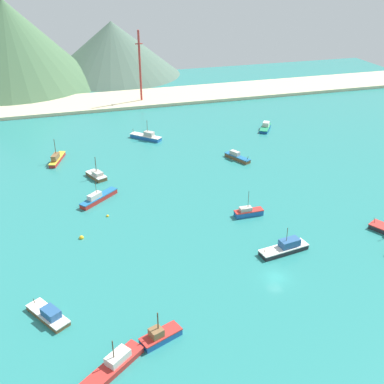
{
  "coord_description": "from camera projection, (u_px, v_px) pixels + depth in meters",
  "views": [
    {
      "loc": [
        -34.74,
        -62.99,
        54.01
      ],
      "look_at": [
        -6.45,
        33.15,
        2.38
      ],
      "focal_mm": 44.08,
      "sensor_mm": 36.0,
      "label": 1
    }
  ],
  "objects": [
    {
      "name": "ground",
      "position": [
        221.0,
        204.0,
        112.87
      ],
      "size": [
        260.0,
        280.0,
        0.5
      ],
      "color": "teal"
    },
    {
      "name": "fishing_boat_1",
      "position": [
        49.0,
        314.0,
        77.2
      ],
      "size": [
        7.13,
        8.99,
        2.26
      ],
      "color": "brown",
      "rests_on": "ground"
    },
    {
      "name": "fishing_boat_2",
      "position": [
        97.0,
        175.0,
        124.81
      ],
      "size": [
        5.3,
        7.37,
        6.09
      ],
      "color": "brown",
      "rests_on": "ground"
    },
    {
      "name": "fishing_boat_4",
      "position": [
        113.0,
        366.0,
        67.7
      ],
      "size": [
        10.51,
        8.82,
        5.32
      ],
      "color": "red",
      "rests_on": "ground"
    },
    {
      "name": "fishing_boat_5",
      "position": [
        57.0,
        159.0,
        134.36
      ],
      "size": [
        5.13,
        10.18,
        6.92
      ],
      "color": "red",
      "rests_on": "ground"
    },
    {
      "name": "fishing_boat_6",
      "position": [
        146.0,
        137.0,
        150.36
      ],
      "size": [
        9.3,
        9.27,
        6.43
      ],
      "color": "#1E5BA8",
      "rests_on": "ground"
    },
    {
      "name": "fishing_boat_7",
      "position": [
        160.0,
        336.0,
        72.79
      ],
      "size": [
        7.14,
        4.75,
        5.62
      ],
      "color": "#1E5BA8",
      "rests_on": "ground"
    },
    {
      "name": "fishing_boat_8",
      "position": [
        98.0,
        198.0,
        113.31
      ],
      "size": [
        9.88,
        8.75,
        6.67
      ],
      "color": "red",
      "rests_on": "ground"
    },
    {
      "name": "fishing_boat_10",
      "position": [
        285.0,
        248.0,
        94.3
      ],
      "size": [
        10.76,
        4.49,
        5.53
      ],
      "color": "#232328",
      "rests_on": "ground"
    },
    {
      "name": "fishing_boat_11",
      "position": [
        265.0,
        127.0,
        158.61
      ],
      "size": [
        6.95,
        8.64,
        2.4
      ],
      "color": "#14478C",
      "rests_on": "ground"
    },
    {
      "name": "fishing_boat_12",
      "position": [
        237.0,
        157.0,
        135.82
      ],
      "size": [
        5.49,
        8.68,
        2.35
      ],
      "color": "brown",
      "rests_on": "ground"
    },
    {
      "name": "fishing_boat_13",
      "position": [
        248.0,
        212.0,
        107.1
      ],
      "size": [
        6.67,
        2.09,
        6.32
      ],
      "color": "#1E5BA8",
      "rests_on": "ground"
    },
    {
      "name": "buoy_0",
      "position": [
        81.0,
        238.0,
        98.9
      ],
      "size": [
        0.97,
        0.97,
        0.97
      ],
      "color": "gold",
      "rests_on": "ground"
    },
    {
      "name": "buoy_1",
      "position": [
        107.0,
        216.0,
        107.07
      ],
      "size": [
        0.63,
        0.63,
        0.63
      ],
      "color": "gold",
      "rests_on": "ground"
    },
    {
      "name": "beach_strip",
      "position": [
        146.0,
        98.0,
        190.59
      ],
      "size": [
        247.0,
        24.0,
        1.2
      ],
      "primitive_type": "cube",
      "color": "beige",
      "rests_on": "ground"
    },
    {
      "name": "hill_west",
      "position": [
        9.0,
        44.0,
        201.87
      ],
      "size": [
        73.58,
        73.58,
        36.25
      ],
      "color": "#476B47",
      "rests_on": "ground"
    },
    {
      "name": "hill_central",
      "position": [
        113.0,
        48.0,
        223.39
      ],
      "size": [
        63.6,
        63.6,
        24.74
      ],
      "color": "#4C6656",
      "rests_on": "ground"
    },
    {
      "name": "radio_tower",
      "position": [
        140.0,
        67.0,
        180.07
      ],
      "size": [
        2.77,
        2.22,
        27.7
      ],
      "color": "#B7332D",
      "rests_on": "ground"
    }
  ]
}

